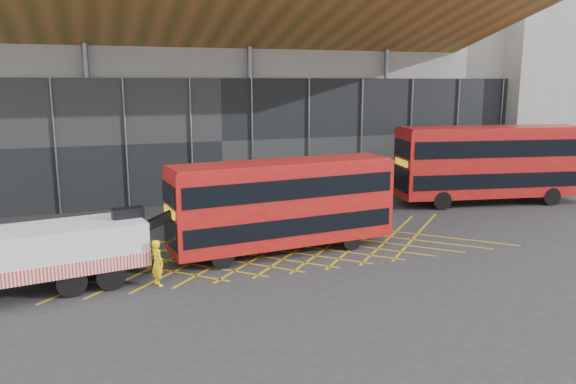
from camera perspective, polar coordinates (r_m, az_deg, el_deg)
name	(u,v)px	position (r m, az deg, el deg)	size (l,w,h in m)	color
ground_plane	(238,253)	(26.18, -5.10, -6.20)	(120.00, 120.00, 0.00)	#29292B
road_markings	(287,248)	(26.85, -0.12, -5.69)	(21.56, 7.16, 0.01)	gold
construction_building	(198,65)	(43.38, -9.18, 12.60)	(55.00, 23.97, 18.00)	gray
east_building	(541,56)	(55.54, 24.35, 12.49)	(15.00, 12.00, 20.00)	gray
recovery_truck	(5,251)	(22.89, -26.81, -5.34)	(11.04, 4.00, 3.83)	black
bus_towed	(283,202)	(25.66, -0.52, -1.04)	(10.65, 3.39, 4.26)	#9E0F0C
bus_second	(492,161)	(38.38, 19.99, 2.97)	(12.52, 4.93, 4.98)	#9E0F0C
worker	(158,263)	(22.43, -13.12, -7.01)	(0.66, 0.44, 1.82)	yellow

